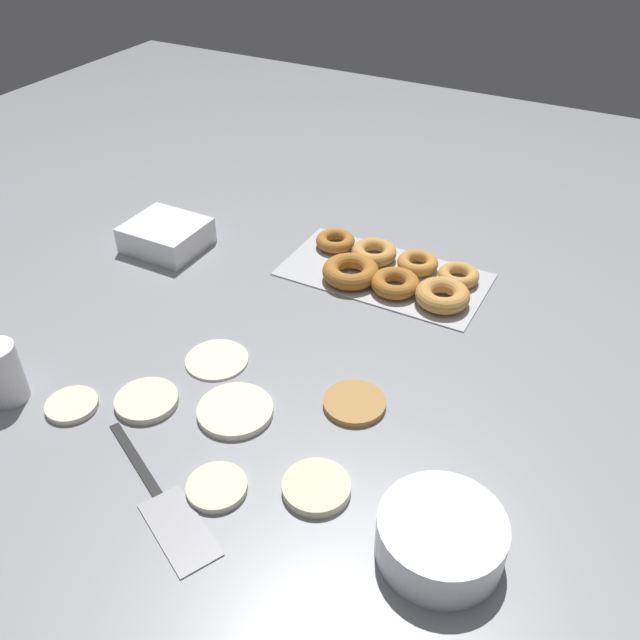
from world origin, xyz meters
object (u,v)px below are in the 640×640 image
pancake_6 (72,405)px  donut_tray (390,272)px  pancake_4 (147,401)px  paper_cup (2,373)px  pancake_3 (235,411)px  container_stack (166,235)px  pancake_2 (354,403)px  spatula (169,512)px  pancake_5 (217,359)px  pancake_0 (217,487)px  pancake_1 (316,487)px  batter_bowl (441,537)px

pancake_6 → donut_tray: donut_tray is taller
pancake_4 → paper_cup: size_ratio=0.98×
pancake_3 → container_stack: container_stack is taller
pancake_2 → spatula: (0.13, 0.30, -0.00)m
pancake_3 → pancake_6: (0.23, 0.11, -0.00)m
pancake_6 → pancake_5: bearing=-123.9°
container_stack → pancake_6: bearing=111.0°
pancake_2 → pancake_6: 0.44m
pancake_5 → paper_cup: 0.33m
pancake_0 → paper_cup: (0.39, 0.00, 0.04)m
pancake_4 → container_stack: bearing=-55.5°
pancake_1 → container_stack: 0.72m
pancake_2 → donut_tray: size_ratio=0.25×
pancake_5 → batter_bowl: batter_bowl is taller
paper_cup → pancake_3: bearing=-157.5°
pancake_2 → batter_bowl: (-0.21, 0.18, 0.02)m
pancake_4 → donut_tray: donut_tray is taller
pancake_1 → pancake_4: bearing=-4.5°
pancake_5 → container_stack: size_ratio=0.69×
pancake_2 → batter_bowl: bearing=138.0°
pancake_0 → pancake_1: size_ratio=0.89×
spatula → pancake_2: bearing=93.9°
pancake_2 → container_stack: container_stack is taller
pancake_2 → spatula: 0.32m
pancake_3 → container_stack: bearing=-40.7°
pancake_2 → pancake_4: size_ratio=1.00×
pancake_3 → pancake_0: bearing=114.1°
pancake_5 → paper_cup: paper_cup is taller
pancake_0 → container_stack: container_stack is taller
pancake_1 → pancake_2: size_ratio=0.96×
pancake_0 → spatula: bearing=61.1°
pancake_3 → donut_tray: bearing=-97.4°
pancake_4 → pancake_0: bearing=155.7°
pancake_5 → batter_bowl: (-0.45, 0.17, 0.03)m
pancake_0 → pancake_6: (0.29, -0.03, -0.00)m
pancake_0 → pancake_5: pancake_0 is taller
spatula → donut_tray: bearing=114.2°
pancake_6 → paper_cup: paper_cup is taller
pancake_2 → pancake_1: bearing=98.7°
pancake_6 → spatula: pancake_6 is taller
paper_cup → pancake_4: bearing=-155.5°
container_stack → spatula: (-0.43, 0.54, -0.03)m
spatula → pancake_1: bearing=66.0°
pancake_5 → batter_bowl: bearing=159.2°
pancake_0 → pancake_1: (-0.12, -0.06, 0.00)m
pancake_3 → donut_tray: donut_tray is taller
pancake_4 → pancake_5: 0.14m
pancake_6 → paper_cup: (0.10, 0.03, 0.05)m
pancake_0 → pancake_3: size_ratio=0.71×
pancake_5 → spatula: (-0.12, 0.28, -0.00)m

